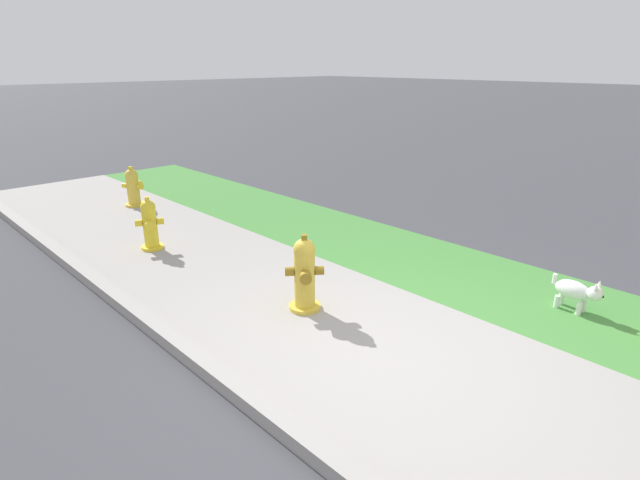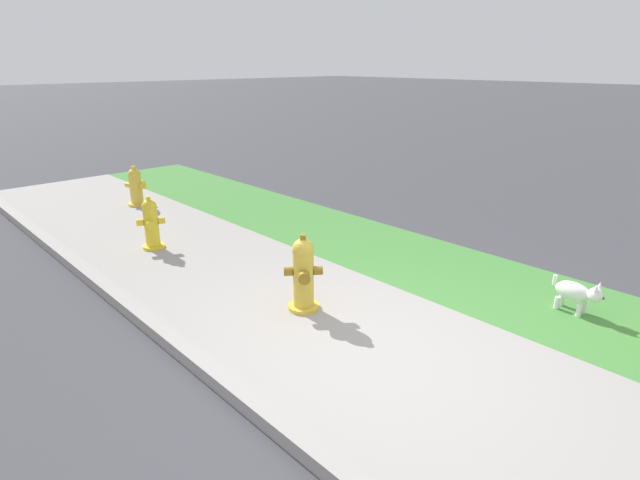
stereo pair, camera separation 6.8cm
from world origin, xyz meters
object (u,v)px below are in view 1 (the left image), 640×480
(fire_hydrant_at_driveway, at_px, (150,225))
(small_white_dog, at_px, (577,291))
(fire_hydrant_across_street, at_px, (133,187))
(fire_hydrant_near_corner, at_px, (305,274))

(fire_hydrant_at_driveway, bearing_deg, small_white_dog, 140.97)
(fire_hydrant_at_driveway, bearing_deg, fire_hydrant_across_street, -84.32)
(fire_hydrant_across_street, relative_size, small_white_dog, 1.38)
(small_white_dog, bearing_deg, fire_hydrant_at_driveway, -151.07)
(fire_hydrant_near_corner, height_order, fire_hydrant_at_driveway, fire_hydrant_near_corner)
(fire_hydrant_across_street, height_order, small_white_dog, fire_hydrant_across_street)
(fire_hydrant_near_corner, relative_size, small_white_dog, 1.59)
(fire_hydrant_near_corner, relative_size, fire_hydrant_at_driveway, 1.11)
(fire_hydrant_near_corner, height_order, small_white_dog, fire_hydrant_near_corner)
(fire_hydrant_near_corner, bearing_deg, fire_hydrant_at_driveway, -44.75)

